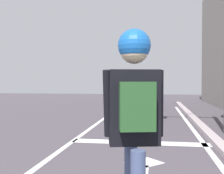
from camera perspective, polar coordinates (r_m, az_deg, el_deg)
name	(u,v)px	position (r m, az deg, el deg)	size (l,w,h in m)	color
lane_line_center	(59,151)	(5.81, -10.84, -12.80)	(0.12, 20.00, 0.01)	silver
lane_line_curbside	(215,158)	(5.59, 20.23, -13.42)	(0.12, 20.00, 0.01)	silver
stop_bar	(140,143)	(6.52, 5.79, -11.23)	(3.13, 0.40, 0.01)	silver
lane_arrow_head	(144,163)	(5.01, 6.63, -15.10)	(0.56, 0.44, 0.01)	silver
skater	(134,109)	(2.19, 4.60, -4.48)	(0.47, 0.64, 1.74)	#445278
traffic_signal_mast	(195,9)	(8.15, 16.59, 14.99)	(3.93, 0.34, 4.95)	#51555E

